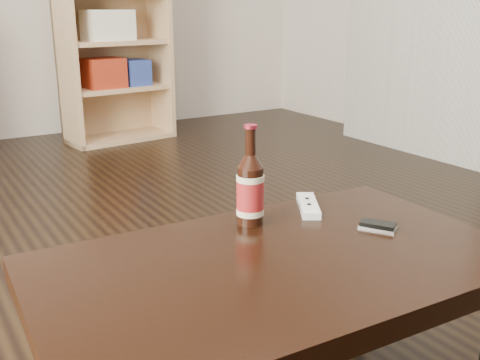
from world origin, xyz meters
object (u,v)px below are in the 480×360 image
bookshelf (111,38)px  remote (308,206)px  coffee_table (278,280)px  beer_bottle (250,190)px  phone (378,225)px

bookshelf → remote: (-0.44, -2.73, -0.31)m
remote → coffee_table: bearing=-107.9°
coffee_table → remote: remote is taller
bookshelf → coffee_table: 3.05m
beer_bottle → remote: (0.19, 0.01, -0.08)m
coffee_table → remote: (0.25, 0.21, 0.06)m
remote → beer_bottle: bearing=-146.2°
phone → remote: (-0.06, 0.20, 0.00)m
bookshelf → remote: size_ratio=8.02×
coffee_table → phone: 0.32m
bookshelf → phone: bearing=-103.6°
coffee_table → phone: size_ratio=10.75×
phone → remote: remote is taller
bookshelf → coffee_table: (-0.70, -2.95, -0.37)m
phone → remote: 0.21m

